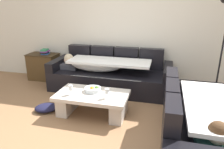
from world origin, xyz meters
TOP-DOWN VIEW (x-y plane):
  - ground_plane at (0.00, 0.00)m, footprint 14.00×14.00m
  - back_wall at (0.00, 2.15)m, footprint 9.00×0.10m
  - couch_along_wall at (-0.17, 1.63)m, footprint 2.58×0.92m
  - couch_near_window at (1.47, -0.06)m, footprint 0.92×1.90m
  - coffee_table at (-0.14, 0.49)m, footprint 1.20×0.68m
  - fruit_bowl at (-0.16, 0.58)m, footprint 0.28×0.28m
  - wine_glass_near_left at (-0.47, 0.36)m, footprint 0.07×0.07m
  - wine_glass_near_right at (0.15, 0.38)m, footprint 0.07×0.07m
  - open_magazine at (0.25, 0.50)m, footprint 0.31×0.26m
  - side_cabinet at (-1.89, 1.85)m, footprint 0.72×0.44m
  - book_stack_on_cabinet at (-1.82, 1.85)m, footprint 0.19×0.23m
  - floor_lamp at (1.97, 1.70)m, footprint 0.33×0.31m
  - crumpled_garment at (-0.97, 0.39)m, footprint 0.50×0.47m

SIDE VIEW (x-z plane):
  - ground_plane at x=0.00m, z-range 0.00..0.00m
  - crumpled_garment at x=-0.97m, z-range 0.00..0.12m
  - coffee_table at x=-0.14m, z-range 0.05..0.43m
  - side_cabinet at x=-1.89m, z-range 0.00..0.64m
  - couch_along_wall at x=-0.17m, z-range -0.11..0.77m
  - couch_near_window at x=1.47m, z-range -0.10..0.78m
  - open_magazine at x=0.25m, z-range 0.38..0.39m
  - fruit_bowl at x=-0.16m, z-range 0.37..0.47m
  - wine_glass_near_left at x=-0.47m, z-range 0.41..0.58m
  - wine_glass_near_right at x=0.15m, z-range 0.41..0.58m
  - book_stack_on_cabinet at x=-1.82m, z-range 0.64..0.76m
  - floor_lamp at x=1.97m, z-range 0.14..2.09m
  - back_wall at x=0.00m, z-range 0.00..2.70m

